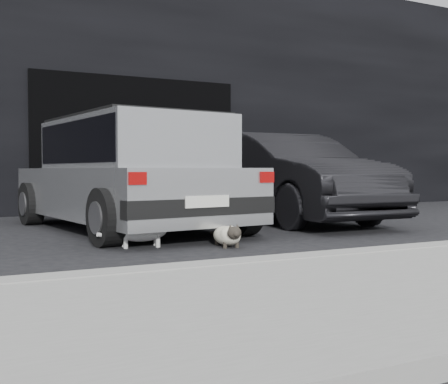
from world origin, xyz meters
name	(u,v)px	position (x,y,z in m)	size (l,w,h in m)	color
ground	(163,237)	(0.00, 0.00, 0.00)	(80.00, 80.00, 0.00)	black
building_facade	(109,95)	(1.00, 6.00, 2.50)	(34.00, 4.00, 5.00)	black
garage_opening	(138,145)	(1.00, 3.99, 1.30)	(4.00, 0.10, 2.60)	black
curb	(373,256)	(1.00, -2.60, 0.06)	(18.00, 0.25, 0.12)	gray
silver_hatchback	(129,169)	(-0.12, 0.93, 0.83)	(2.46, 4.34, 1.53)	#AAACAF
second_car	(285,177)	(2.49, 1.11, 0.70)	(1.49, 4.27, 1.41)	black
cat_siamese	(228,235)	(0.32, -1.12, 0.12)	(0.35, 0.78, 0.27)	beige
cat_white	(145,229)	(-0.48, -0.73, 0.19)	(0.85, 0.38, 0.40)	silver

